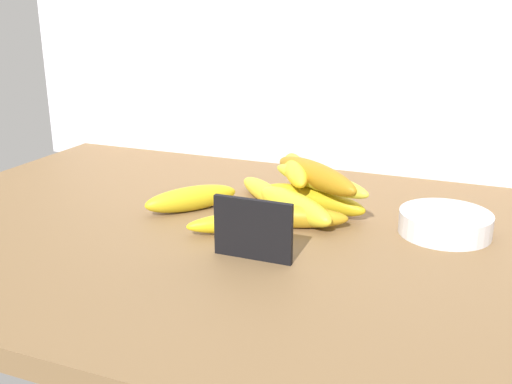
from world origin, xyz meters
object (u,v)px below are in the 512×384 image
Objects in this scene: banana_1 at (192,198)px; banana_4 at (312,199)px; banana_6 at (286,216)px; fruit_bowl at (445,223)px; banana_8 at (295,170)px; banana_3 at (264,192)px; banana_2 at (301,192)px; banana_5 at (294,206)px; banana_9 at (320,180)px; banana_0 at (253,221)px; banana_7 at (315,175)px; chalkboard_sign at (253,232)px.

banana_1 is 0.83× the size of banana_4.
banana_6 is at bearing -4.87° from banana_1.
banana_8 reaches higher than fruit_bowl.
banana_3 is at bearing 169.91° from banana_4.
banana_2 reaches higher than banana_3.
banana_9 is (2.88, 3.93, 3.44)cm from banana_5.
banana_9 is (10.46, -2.47, 3.97)cm from banana_3.
banana_1 is (-39.69, -4.87, 0.32)cm from fruit_bowl.
banana_1 reaches higher than banana_2.
banana_5 is at bearing -40.14° from banana_3.
banana_0 is 1.00× the size of banana_9.
banana_1 is 0.91× the size of banana_5.
banana_7 is (3.20, -3.08, 4.15)cm from banana_2.
banana_8 is at bearing 167.64° from fruit_bowl.
banana_8 is at bearing 141.41° from banana_4.
chalkboard_sign reaches higher than banana_1.
banana_6 is at bearing -78.23° from banana_8.
banana_8 reaches higher than banana_0.
banana_1 is at bearing -145.94° from banana_2.
fruit_bowl is at bearing -7.03° from banana_7.
banana_6 is at bearing -100.56° from banana_4.
banana_8 is at bearing 101.77° from banana_6.
banana_7 is at bearing -34.39° from banana_8.
banana_3 is at bearing 126.35° from banana_6.
banana_5 is 1.03× the size of banana_8.
banana_9 is (3.20, 20.23, 1.77)cm from chalkboard_sign.
banana_1 is (-12.92, 4.71, 0.37)cm from banana_0.
chalkboard_sign is 0.53× the size of banana_7.
chalkboard_sign is 0.64× the size of banana_2.
banana_7 reaches higher than banana_5.
fruit_bowl is 20.25cm from banana_9.
banana_3 is 0.80× the size of banana_6.
banana_3 is 0.89× the size of banana_8.
chalkboard_sign is 24.56cm from banana_2.
banana_8 is (5.05, 1.62, 4.08)cm from banana_3.
banana_6 is 0.94× the size of banana_9.
banana_9 is (1.10, -1.14, -0.44)cm from banana_7.
banana_0 is at bearing -140.89° from banana_6.
banana_2 is 0.85× the size of banana_9.
fruit_bowl is 0.65× the size of banana_7.
banana_4 is 1.02× the size of banana_6.
banana_4 is (18.54, 7.15, -0.02)cm from banana_1.
banana_6 is 10.05cm from banana_7.
banana_9 is (19.88, 6.30, 3.63)cm from banana_1.
banana_8 is (1.55, 15.10, 4.10)cm from banana_0.
fruit_bowl is 22.83cm from banana_5.
banana_2 is 1.14× the size of banana_3.
banana_9 is (4.31, -4.22, 3.71)cm from banana_2.
banana_9 is at bearing -37.07° from banana_8.
banana_8 is (-4.07, 3.25, 3.75)cm from banana_4.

